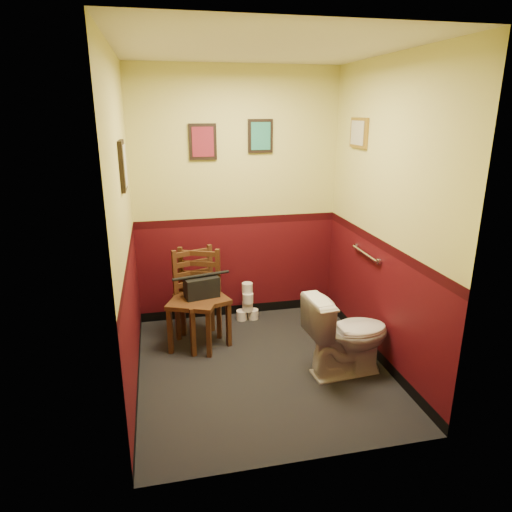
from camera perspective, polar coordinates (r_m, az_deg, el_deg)
The scene contains 17 objects.
floor at distance 4.31m, azimuth 0.73°, elevation -13.77°, with size 2.20×2.40×0.00m, color black.
ceiling at distance 3.70m, azimuth 0.91°, elevation 24.65°, with size 2.20×2.40×0.00m, color silver.
wall_back at distance 4.94m, azimuth -2.37°, elevation 7.18°, with size 2.20×2.70×0.00m, color #440A0F.
wall_front at distance 2.68m, azimuth 6.64°, elevation -2.13°, with size 2.20×2.70×0.00m, color #440A0F.
wall_left at distance 3.70m, azimuth -16.04°, elevation 2.89°, with size 2.40×2.70×0.00m, color #440A0F.
wall_right at distance 4.17m, azimuth 15.75°, elevation 4.54°, with size 2.40×2.70×0.00m, color #440A0F.
grab_bar at distance 4.47m, azimuth 13.51°, elevation 0.28°, with size 0.05×0.56×0.06m.
framed_print_back_a at distance 4.79m, azimuth -6.67°, elevation 14.00°, with size 0.28×0.04×0.36m.
framed_print_back_b at distance 4.89m, azimuth 0.56°, elevation 14.77°, with size 0.26×0.04×0.34m.
framed_print_left at distance 3.71m, azimuth -16.30°, elevation 10.79°, with size 0.04×0.30×0.38m.
framed_print_right at distance 4.60m, azimuth 12.72°, elevation 14.79°, with size 0.04×0.34×0.28m.
toilet at distance 4.15m, azimuth 11.34°, elevation -9.61°, with size 0.42×0.76×0.74m, color white.
toilet_brush at distance 4.59m, azimuth 12.76°, elevation -11.29°, with size 0.11×0.11×0.38m.
chair_left at distance 4.54m, azimuth -7.55°, elevation -5.38°, with size 0.59×0.59×0.96m.
chair_right at distance 4.58m, azimuth -7.00°, elevation -5.16°, with size 0.57×0.57×0.96m.
handbag at distance 4.50m, azimuth -6.83°, elevation -3.88°, with size 0.35×0.23×0.24m.
tp_stack at distance 5.13m, azimuth -1.07°, elevation -6.05°, with size 0.25×0.15×0.43m.
Camera 1 is at (-0.84, -3.58, 2.26)m, focal length 32.00 mm.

